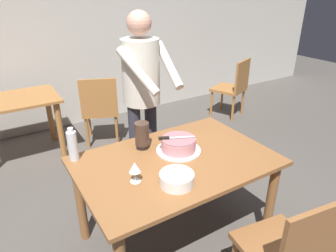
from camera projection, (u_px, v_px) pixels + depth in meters
name	position (u px, v px, depth m)	size (l,w,h in m)	color
ground_plane	(175.00, 237.00, 2.50)	(14.00, 14.00, 0.00)	#4C4742
back_wall	(64.00, 29.00, 4.05)	(10.00, 0.12, 2.70)	#BCB7AD
main_dining_table	(176.00, 173.00, 2.23)	(1.40, 0.93, 0.75)	brown
cake_on_platter	(179.00, 145.00, 2.27)	(0.34, 0.34, 0.11)	silver
cake_knife	(169.00, 138.00, 2.24)	(0.25, 0.13, 0.02)	silver
plate_stack	(177.00, 179.00, 1.89)	(0.22, 0.22, 0.08)	white
wine_glass_near	(135.00, 168.00, 1.89)	(0.08, 0.08, 0.14)	silver
water_bottle	(73.00, 145.00, 2.14)	(0.07, 0.07, 0.25)	silver
hurricane_lamp	(142.00, 135.00, 2.29)	(0.11, 0.11, 0.21)	black
person_cutting_cake	(142.00, 89.00, 2.61)	(0.46, 0.57, 1.72)	#2D2D38
chair_near_side	(290.00, 250.00, 1.76)	(0.50, 0.50, 0.90)	brown
background_table	(13.00, 113.00, 3.43)	(1.00, 0.70, 0.74)	#9E6633
background_chair_0	(233.00, 86.00, 4.61)	(0.57, 0.57, 0.90)	#9E6633
background_chair_1	(100.00, 108.00, 3.80)	(0.57, 0.57, 0.90)	#9E6633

